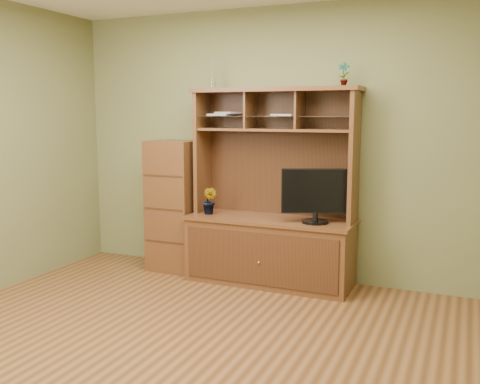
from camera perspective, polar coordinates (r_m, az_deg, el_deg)
The scene contains 8 objects.
room at distance 3.58m, azimuth -6.53°, elevation 3.39°, with size 4.54×4.04×2.74m.
media_hutch at distance 5.26m, azimuth 3.29°, elevation -4.10°, with size 1.66×0.61×1.90m.
monitor at distance 4.97m, azimuth 8.08°, elevation -0.26°, with size 0.61×0.29×0.51m.
orchid_plant at distance 5.37m, azimuth -3.24°, elevation -0.93°, with size 0.15×0.12×0.28m, color #2C561D.
top_plant at distance 5.03m, azimuth 10.99°, elevation 12.24°, with size 0.11×0.08×0.22m, color #346222.
reed_diffuser at distance 5.47m, azimuth -2.94°, elevation 12.16°, with size 0.06×0.06×0.30m.
magazines at distance 5.32m, azimuth 0.46°, elevation 8.30°, with size 0.96×0.25×0.04m.
side_cabinet at distance 5.71m, azimuth -7.00°, elevation -1.45°, with size 0.49×0.45×1.37m.
Camera 1 is at (1.78, -3.09, 1.66)m, focal length 40.00 mm.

